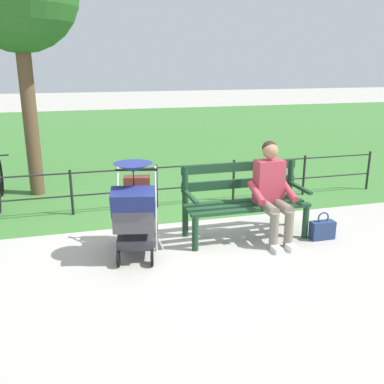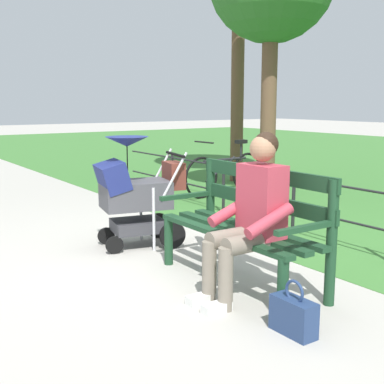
{
  "view_description": "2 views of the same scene",
  "coord_description": "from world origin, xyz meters",
  "views": [
    {
      "loc": [
        1.23,
        4.95,
        2.23
      ],
      "look_at": [
        -0.09,
        0.23,
        0.76
      ],
      "focal_mm": 40.77,
      "sensor_mm": 36.0,
      "label": 1
    },
    {
      "loc": [
        -4.06,
        2.61,
        1.5
      ],
      "look_at": [
        -0.31,
        0.06,
        0.7
      ],
      "focal_mm": 48.03,
      "sensor_mm": 36.0,
      "label": 2
    }
  ],
  "objects": [
    {
      "name": "park_bench",
      "position": [
        -0.89,
        -0.12,
        0.53
      ],
      "size": [
        1.6,
        0.6,
        0.96
      ],
      "color": "#193D23",
      "rests_on": "ground"
    },
    {
      "name": "stroller",
      "position": [
        0.58,
        0.16,
        0.59
      ],
      "size": [
        0.67,
        0.96,
        1.15
      ],
      "color": "black",
      "rests_on": "ground"
    },
    {
      "name": "handbag",
      "position": [
        -1.84,
        0.29,
        0.13
      ],
      "size": [
        0.32,
        0.14,
        0.37
      ],
      "color": "navy",
      "rests_on": "ground"
    },
    {
      "name": "person_on_bench",
      "position": [
        -1.18,
        0.11,
        0.68
      ],
      "size": [
        0.53,
        0.74,
        1.28
      ],
      "color": "slate",
      "rests_on": "ground"
    },
    {
      "name": "park_fence",
      "position": [
        -0.28,
        -1.55,
        0.42
      ],
      "size": [
        7.77,
        0.04,
        0.7
      ],
      "color": "black",
      "rests_on": "ground"
    },
    {
      "name": "ground_plane",
      "position": [
        0.0,
        0.0,
        0.0
      ],
      "size": [
        60.0,
        60.0,
        0.0
      ],
      "primitive_type": "plane",
      "color": "#ADA89E"
    },
    {
      "name": "bicycle",
      "position": [
        2.42,
        -2.46,
        0.36
      ],
      "size": [
        0.44,
        1.66,
        0.89
      ],
      "color": "black",
      "rests_on": "ground"
    }
  ]
}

